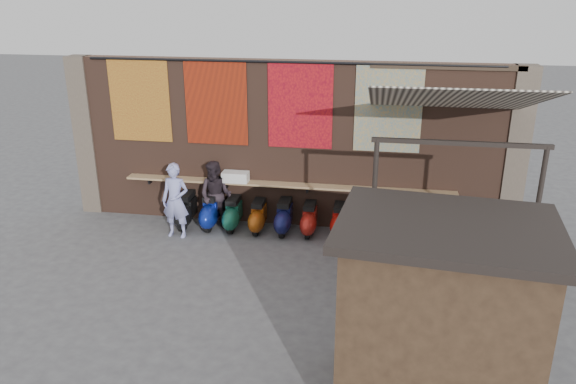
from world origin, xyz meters
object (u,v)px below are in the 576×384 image
object	(u,v)px
scooter_stool_3	(258,217)
market_stall	(438,323)
diner_left	(175,201)
scooter_stool_8	(391,224)
diner_right	(216,196)
scooter_stool_0	(186,210)
scooter_stool_7	(365,223)
scooter_stool_4	(284,217)
scooter_stool_9	(418,226)
scooter_stool_2	(233,214)
scooter_stool_6	(339,221)
shopper_tan	(425,243)
shopper_navy	(401,229)
shopper_grey	(524,261)
shelf_box	(235,177)
scooter_stool_1	(211,212)
scooter_stool_5	(309,219)

from	to	relation	value
scooter_stool_3	market_stall	world-z (taller)	market_stall
diner_left	scooter_stool_8	bearing A→B (deg)	11.48
scooter_stool_8	diner_right	distance (m)	4.22
scooter_stool_3	scooter_stool_8	size ratio (longest dim) A/B	0.98
scooter_stool_0	scooter_stool_7	world-z (taller)	scooter_stool_0
scooter_stool_8	scooter_stool_4	bearing A→B (deg)	-178.56
scooter_stool_9	scooter_stool_0	bearing A→B (deg)	-179.39
scooter_stool_7	scooter_stool_9	bearing A→B (deg)	0.11
scooter_stool_2	diner_left	distance (m)	1.44
scooter_stool_4	diner_right	xyz separation A→B (m)	(-1.67, 0.02, 0.44)
market_stall	scooter_stool_8	bearing A→B (deg)	101.35
scooter_stool_4	scooter_stool_6	world-z (taller)	scooter_stool_4
shopper_tan	shopper_navy	bearing A→B (deg)	95.66
shopper_grey	market_stall	xyz separation A→B (m)	(-1.85, -3.15, 0.51)
scooter_stool_2	shopper_navy	bearing A→B (deg)	-17.10
diner_right	shopper_grey	xyz separation A→B (m)	(6.56, -2.33, -0.02)
shopper_navy	shopper_tan	world-z (taller)	shopper_tan
diner_left	shopper_navy	world-z (taller)	diner_left
scooter_stool_9	market_stall	distance (m)	5.59
shelf_box	market_stall	xyz separation A→B (m)	(4.30, -5.78, 0.09)
scooter_stool_6	diner_left	size ratio (longest dim) A/B	0.45
scooter_stool_7	shopper_grey	bearing A→B (deg)	-38.23
scooter_stool_1	scooter_stool_3	size ratio (longest dim) A/B	1.10
scooter_stool_8	shopper_tan	distance (m)	2.15
shopper_navy	market_stall	xyz separation A→B (m)	(0.37, -4.26, 0.51)
diner_right	scooter_stool_9	bearing A→B (deg)	7.70
scooter_stool_2	scooter_stool_5	distance (m)	1.86
scooter_stool_0	scooter_stool_3	distance (m)	1.81
scooter_stool_2	diner_right	bearing A→B (deg)	179.31
scooter_stool_0	scooter_stool_1	world-z (taller)	scooter_stool_0
scooter_stool_0	scooter_stool_9	xyz separation A→B (m)	(5.56, 0.06, -0.05)
shelf_box	shopper_tan	size ratio (longest dim) A/B	0.36
scooter_stool_5	scooter_stool_4	bearing A→B (deg)	-178.00
scooter_stool_0	shopper_grey	size ratio (longest dim) A/B	0.54
scooter_stool_0	scooter_stool_8	size ratio (longest dim) A/B	1.10
scooter_stool_6	scooter_stool_4	bearing A→B (deg)	-178.17
shelf_box	scooter_stool_1	world-z (taller)	shelf_box
scooter_stool_6	scooter_stool_7	size ratio (longest dim) A/B	1.04
scooter_stool_8	diner_right	bearing A→B (deg)	-179.36
scooter_stool_9	market_stall	size ratio (longest dim) A/B	0.29
scooter_stool_8	scooter_stool_3	bearing A→B (deg)	-178.52
scooter_stool_2	scooter_stool_8	world-z (taller)	scooter_stool_2
scooter_stool_8	diner_left	world-z (taller)	diner_left
shopper_navy	shopper_grey	distance (m)	2.48
diner_left	shelf_box	bearing A→B (deg)	40.57
scooter_stool_6	shopper_grey	xyz separation A→B (m)	(3.59, -2.35, 0.45)
scooter_stool_0	shopper_navy	distance (m)	5.27
scooter_stool_7	market_stall	world-z (taller)	market_stall
scooter_stool_0	scooter_stool_4	xyz separation A→B (m)	(2.44, 0.02, -0.02)
shelf_box	scooter_stool_6	xyz separation A→B (m)	(2.56, -0.27, -0.86)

